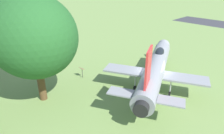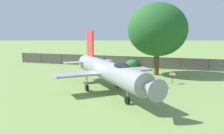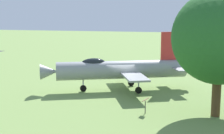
# 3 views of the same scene
# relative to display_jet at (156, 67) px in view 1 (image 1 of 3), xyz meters

# --- Properties ---
(ground_plane) EXTENTS (200.00, 200.00, 0.00)m
(ground_plane) POSITION_rel_display_jet_xyz_m (0.15, -0.34, -1.99)
(ground_plane) COLOR #75934C
(display_jet) EXTENTS (8.99, 13.32, 5.42)m
(display_jet) POSITION_rel_display_jet_xyz_m (0.00, 0.00, 0.00)
(display_jet) COLOR gray
(display_jet) RESTS_ON ground_plane
(shade_tree) EXTENTS (7.15, 6.44, 8.72)m
(shade_tree) POSITION_rel_display_jet_xyz_m (-5.67, -8.48, 3.51)
(shade_tree) COLOR brown
(shade_tree) RESTS_ON ground_plane
(info_plaque) EXTENTS (0.64, 0.46, 1.14)m
(info_plaque) POSITION_rel_display_jet_xyz_m (-6.40, -3.64, -1.14)
(info_plaque) COLOR #333333
(info_plaque) RESTS_ON ground_plane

